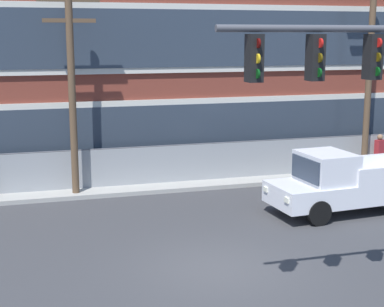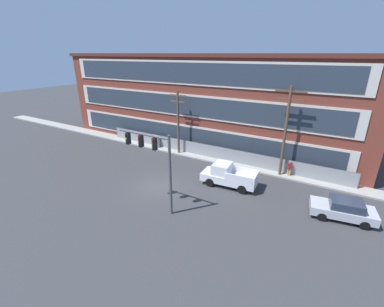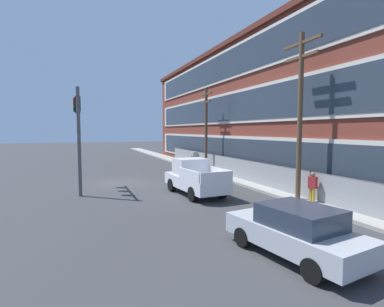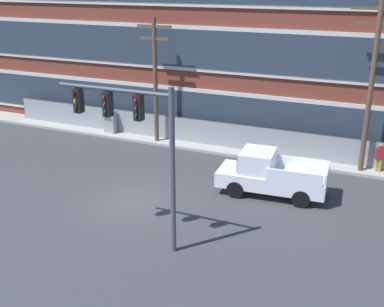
{
  "view_description": "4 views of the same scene",
  "coord_description": "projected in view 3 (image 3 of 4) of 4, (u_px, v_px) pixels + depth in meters",
  "views": [
    {
      "loc": [
        -4.53,
        -13.33,
        5.82
      ],
      "look_at": [
        0.83,
        5.34,
        1.9
      ],
      "focal_mm": 55.0,
      "sensor_mm": 36.0,
      "label": 1
    },
    {
      "loc": [
        13.3,
        -16.4,
        11.43
      ],
      "look_at": [
        2.48,
        1.93,
        3.08
      ],
      "focal_mm": 24.0,
      "sensor_mm": 36.0,
      "label": 2
    },
    {
      "loc": [
        21.72,
        -3.04,
        3.78
      ],
      "look_at": [
        4.0,
        3.83,
        2.32
      ],
      "focal_mm": 28.0,
      "sensor_mm": 36.0,
      "label": 3
    },
    {
      "loc": [
        10.51,
        -16.96,
        9.7
      ],
      "look_at": [
        1.7,
        2.88,
        1.67
      ],
      "focal_mm": 45.0,
      "sensor_mm": 36.0,
      "label": 4
    }
  ],
  "objects": [
    {
      "name": "brick_mill_building",
      "position": [
        265.0,
        110.0,
        28.53
      ],
      "size": [
        39.62,
        9.93,
        11.42
      ],
      "color": "brown",
      "rests_on": "ground"
    },
    {
      "name": "ground_plane",
      "position": [
        123.0,
        183.0,
        21.58
      ],
      "size": [
        160.0,
        160.0,
        0.0
      ],
      "primitive_type": "plane",
      "color": "#38383A"
    },
    {
      "name": "chain_link_fence",
      "position": [
        233.0,
        168.0,
        23.64
      ],
      "size": [
        29.61,
        0.06,
        1.64
      ],
      "color": "gray",
      "rests_on": "ground"
    },
    {
      "name": "pedestrian_near_cabinet",
      "position": [
        313.0,
        186.0,
        15.18
      ],
      "size": [
        0.46,
        0.36,
        1.69
      ],
      "color": "#B7932D",
      "rests_on": "ground"
    },
    {
      "name": "sidewalk_building_side",
      "position": [
        225.0,
        176.0,
        24.56
      ],
      "size": [
        80.0,
        1.84,
        0.16
      ],
      "primitive_type": "cube",
      "color": "#9E9B93",
      "rests_on": "ground"
    },
    {
      "name": "sedan_silver",
      "position": [
        296.0,
        231.0,
        8.92
      ],
      "size": [
        4.58,
        2.54,
        1.56
      ],
      "color": "#B2B5BA",
      "rests_on": "ground"
    },
    {
      "name": "utility_pole_midblock",
      "position": [
        300.0,
        109.0,
        15.59
      ],
      "size": [
        2.7,
        0.26,
        8.78
      ],
      "color": "brown",
      "rests_on": "ground"
    },
    {
      "name": "utility_pole_near_corner",
      "position": [
        206.0,
        126.0,
        26.76
      ],
      "size": [
        2.15,
        0.26,
        7.52
      ],
      "color": "brown",
      "rests_on": "ground"
    },
    {
      "name": "electrical_cabinet",
      "position": [
        194.0,
        160.0,
        30.38
      ],
      "size": [
        0.73,
        0.46,
        1.62
      ],
      "color": "#939993",
      "rests_on": "ground"
    },
    {
      "name": "pickup_truck_white",
      "position": [
        194.0,
        178.0,
        17.73
      ],
      "size": [
        5.19,
        2.37,
        2.08
      ],
      "color": "silver",
      "rests_on": "ground"
    },
    {
      "name": "traffic_signal_mast",
      "position": [
        78.0,
        118.0,
        18.26
      ],
      "size": [
        4.69,
        0.43,
        6.24
      ],
      "color": "#4C4C51",
      "rests_on": "ground"
    }
  ]
}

